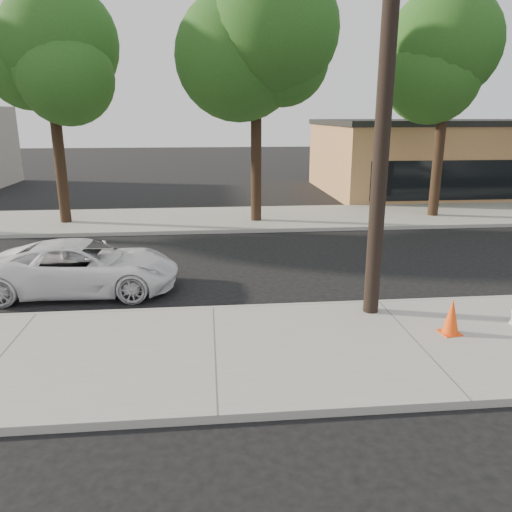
# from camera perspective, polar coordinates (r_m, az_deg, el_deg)

# --- Properties ---
(ground) EXTENTS (120.00, 120.00, 0.00)m
(ground) POSITION_cam_1_polar(r_m,az_deg,el_deg) (13.82, -5.06, -3.19)
(ground) COLOR black
(ground) RESTS_ON ground
(near_sidewalk) EXTENTS (90.00, 4.40, 0.15)m
(near_sidewalk) POSITION_cam_1_polar(r_m,az_deg,el_deg) (9.82, -4.71, -10.96)
(near_sidewalk) COLOR gray
(near_sidewalk) RESTS_ON ground
(far_sidewalk) EXTENTS (90.00, 5.00, 0.15)m
(far_sidewalk) POSITION_cam_1_polar(r_m,az_deg,el_deg) (22.02, -5.37, 4.21)
(far_sidewalk) COLOR gray
(far_sidewalk) RESTS_ON ground
(curb_near) EXTENTS (90.00, 0.12, 0.16)m
(curb_near) POSITION_cam_1_polar(r_m,az_deg,el_deg) (11.83, -4.92, -6.16)
(curb_near) COLOR #9E9B93
(curb_near) RESTS_ON ground
(building_main) EXTENTS (18.00, 10.00, 4.00)m
(building_main) POSITION_cam_1_polar(r_m,az_deg,el_deg) (33.31, 23.62, 10.28)
(building_main) COLOR #A76945
(building_main) RESTS_ON ground
(utility_pole) EXTENTS (1.40, 0.34, 9.00)m
(utility_pole) POSITION_cam_1_polar(r_m,az_deg,el_deg) (11.00, 14.45, 16.43)
(utility_pole) COLOR black
(utility_pole) RESTS_ON near_sidewalk
(tree_b) EXTENTS (4.34, 4.20, 8.45)m
(tree_b) POSITION_cam_1_polar(r_m,az_deg,el_deg) (21.95, -22.07, 19.10)
(tree_b) COLOR black
(tree_b) RESTS_ON far_sidewalk
(tree_c) EXTENTS (4.96, 4.80, 9.55)m
(tree_c) POSITION_cam_1_polar(r_m,az_deg,el_deg) (20.97, 0.70, 22.48)
(tree_c) COLOR black
(tree_c) RESTS_ON far_sidewalk
(tree_d) EXTENTS (4.50, 4.35, 8.75)m
(tree_d) POSITION_cam_1_polar(r_m,az_deg,el_deg) (23.47, 21.59, 19.40)
(tree_d) COLOR black
(tree_d) RESTS_ON far_sidewalk
(police_cruiser) EXTENTS (4.95, 2.38, 1.36)m
(police_cruiser) POSITION_cam_1_polar(r_m,az_deg,el_deg) (13.73, -19.14, -1.18)
(police_cruiser) COLOR white
(police_cruiser) RESTS_ON ground
(traffic_cone) EXTENTS (0.44, 0.44, 0.75)m
(traffic_cone) POSITION_cam_1_polar(r_m,az_deg,el_deg) (11.02, 21.44, -6.49)
(traffic_cone) COLOR #FA470D
(traffic_cone) RESTS_ON near_sidewalk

